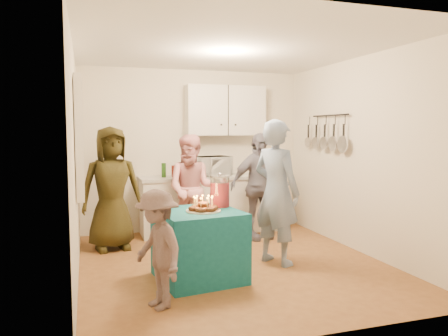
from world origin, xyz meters
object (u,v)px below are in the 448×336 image
object	(u,v)px
woman_back_right	(258,186)
child_near_left	(158,249)
woman_back_center	(193,189)
microwave	(212,166)
man_birthday	(276,192)
punch_jar	(220,192)
woman_back_left	(111,188)
counter	(210,205)
party_table	(199,245)

from	to	relation	value
woman_back_right	child_near_left	distance (m)	2.82
woman_back_center	woman_back_right	size ratio (longest dim) A/B	0.99
microwave	man_birthday	xyz separation A→B (m)	(0.28, -1.84, -0.18)
punch_jar	woman_back_left	xyz separation A→B (m)	(-1.13, 1.38, -0.09)
microwave	woman_back_right	distance (m)	0.88
counter	party_table	size ratio (longest dim) A/B	2.59
punch_jar	woman_back_center	bearing A→B (deg)	89.94
woman_back_left	microwave	bearing A→B (deg)	11.24
punch_jar	woman_back_right	xyz separation A→B (m)	(1.00, 1.30, -0.13)
punch_jar	woman_back_right	world-z (taller)	woman_back_right
microwave	woman_back_right	xyz separation A→B (m)	(0.53, -0.64, -0.27)
woman_back_center	woman_back_right	xyz separation A→B (m)	(1.00, -0.02, 0.01)
child_near_left	punch_jar	bearing A→B (deg)	115.31
woman_back_right	punch_jar	bearing A→B (deg)	-137.59
woman_back_left	punch_jar	bearing A→B (deg)	-59.12
microwave	woman_back_left	world-z (taller)	woman_back_left
man_birthday	counter	bearing A→B (deg)	-18.03
man_birthday	woman_back_right	distance (m)	1.23
microwave	child_near_left	size ratio (longest dim) A/B	0.50
man_birthday	child_near_left	world-z (taller)	man_birthday
microwave	man_birthday	bearing A→B (deg)	-94.62
counter	child_near_left	xyz separation A→B (m)	(-1.28, -2.75, 0.12)
party_table	punch_jar	xyz separation A→B (m)	(0.29, 0.17, 0.55)
counter	punch_jar	bearing A→B (deg)	-102.74
man_birthday	child_near_left	xyz separation A→B (m)	(-1.60, -0.91, -0.33)
man_birthday	woman_back_center	bearing A→B (deg)	4.07
counter	woman_back_center	bearing A→B (deg)	-125.05
woman_back_center	microwave	bearing A→B (deg)	73.41
woman_back_center	child_near_left	xyz separation A→B (m)	(-0.85, -2.13, -0.24)
counter	woman_back_center	distance (m)	0.84
woman_back_left	woman_back_center	world-z (taller)	woman_back_left
woman_back_left	woman_back_center	size ratio (longest dim) A/B	1.07
woman_back_left	child_near_left	xyz separation A→B (m)	(0.28, -2.18, -0.29)
woman_back_left	child_near_left	world-z (taller)	woman_back_left
punch_jar	man_birthday	distance (m)	0.76
party_table	woman_back_left	world-z (taller)	woman_back_left
woman_back_center	child_near_left	world-z (taller)	woman_back_center
child_near_left	woman_back_center	bearing A→B (deg)	139.95
punch_jar	woman_back_center	xyz separation A→B (m)	(0.00, 1.32, -0.14)
microwave	child_near_left	distance (m)	3.09
child_near_left	woman_back_right	bearing A→B (deg)	120.43
man_birthday	woman_back_left	world-z (taller)	man_birthday
woman_back_left	child_near_left	distance (m)	2.22
party_table	woman_back_center	xyz separation A→B (m)	(0.29, 1.49, 0.41)
counter	child_near_left	distance (m)	3.04
punch_jar	child_near_left	distance (m)	1.23
party_table	child_near_left	world-z (taller)	child_near_left
woman_back_left	woman_back_center	xyz separation A→B (m)	(1.13, -0.06, -0.06)
party_table	man_birthday	xyz separation A→B (m)	(1.04, 0.28, 0.50)
counter	child_near_left	world-z (taller)	child_near_left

